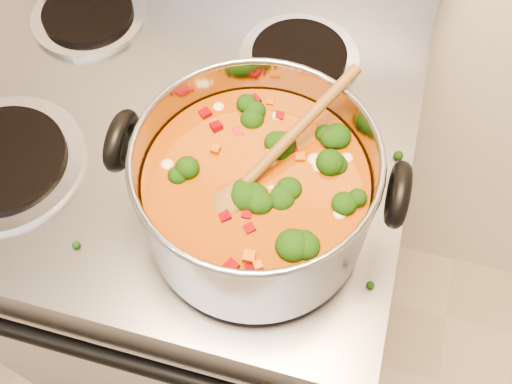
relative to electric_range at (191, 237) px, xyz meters
The scene contains 4 objects.
electric_range is the anchor object (origin of this frame).
stockpot 0.59m from the electric_range, 39.21° to the right, with size 0.34×0.28×0.17m.
wooden_spoon 0.64m from the electric_range, 37.05° to the right, with size 0.15×0.22×0.08m.
cooktop_crumbs 0.54m from the electric_range, 51.95° to the right, with size 0.31×0.39×0.01m.
Camera 1 is at (0.35, 0.68, 1.60)m, focal length 40.00 mm.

